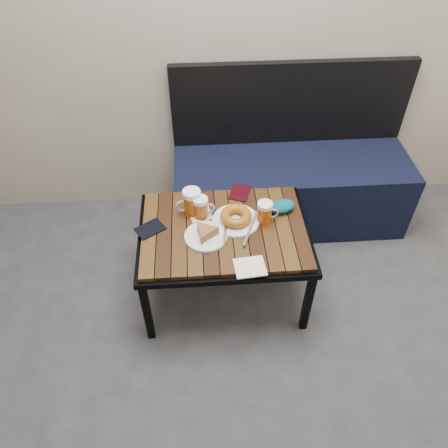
{
  "coord_description": "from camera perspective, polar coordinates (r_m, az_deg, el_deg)",
  "views": [
    {
      "loc": [
        -0.3,
        -0.32,
        1.97
      ],
      "look_at": [
        -0.19,
        1.19,
        0.5
      ],
      "focal_mm": 35.0,
      "sensor_mm": 36.0,
      "label": 1
    }
  ],
  "objects": [
    {
      "name": "napkin_left",
      "position": [
        2.2,
        -3.12,
        1.33
      ],
      "size": [
        0.13,
        0.14,
        0.01
      ],
      "rotation": [
        0.0,
        0.0,
        0.23
      ],
      "color": "white",
      "rests_on": "cafe_table"
    },
    {
      "name": "napkin_right",
      "position": [
        1.96,
        3.41,
        -5.65
      ],
      "size": [
        0.15,
        0.13,
        0.01
      ],
      "rotation": [
        0.0,
        0.0,
        0.09
      ],
      "color": "white",
      "rests_on": "cafe_table"
    },
    {
      "name": "cafe_table",
      "position": [
        2.16,
        0.0,
        -1.37
      ],
      "size": [
        0.84,
        0.62,
        0.47
      ],
      "color": "black",
      "rests_on": "ground"
    },
    {
      "name": "plate_pie",
      "position": [
        2.07,
        -2.39,
        -1.31
      ],
      "size": [
        0.21,
        0.21,
        0.06
      ],
      "color": "white",
      "rests_on": "cafe_table"
    },
    {
      "name": "passport_navy",
      "position": [
        2.15,
        -9.64,
        -0.63
      ],
      "size": [
        0.16,
        0.15,
        0.01
      ],
      "primitive_type": "cube",
      "rotation": [
        0.0,
        0.0,
        -0.98
      ],
      "color": "black",
      "rests_on": "cafe_table"
    },
    {
      "name": "passport_burgundy",
      "position": [
        2.33,
        2.08,
        4.14
      ],
      "size": [
        0.14,
        0.16,
        0.01
      ],
      "primitive_type": "cube",
      "rotation": [
        0.0,
        0.0,
        -0.34
      ],
      "color": "black",
      "rests_on": "cafe_table"
    },
    {
      "name": "bench",
      "position": [
        2.74,
        8.56,
        5.37
      ],
      "size": [
        1.4,
        0.5,
        0.95
      ],
      "color": "black",
      "rests_on": "ground"
    },
    {
      "name": "beer_mug_left",
      "position": [
        2.17,
        -4.26,
        2.85
      ],
      "size": [
        0.13,
        0.1,
        0.14
      ],
      "rotation": [
        0.0,
        0.0,
        3.34
      ],
      "color": "#A7470D",
      "rests_on": "cafe_table"
    },
    {
      "name": "knit_pouch",
      "position": [
        2.22,
        7.58,
        2.3
      ],
      "size": [
        0.16,
        0.13,
        0.06
      ],
      "primitive_type": "ellipsoid",
      "rotation": [
        0.0,
        0.0,
        0.31
      ],
      "color": "navy",
      "rests_on": "cafe_table"
    },
    {
      "name": "plate_bagel",
      "position": [
        2.14,
        1.56,
        0.78
      ],
      "size": [
        0.23,
        0.3,
        0.06
      ],
      "color": "white",
      "rests_on": "cafe_table"
    },
    {
      "name": "beer_mug_centre",
      "position": [
        2.15,
        -3.02,
        2.14
      ],
      "size": [
        0.11,
        0.08,
        0.12
      ],
      "rotation": [
        0.0,
        0.0,
        0.13
      ],
      "color": "#A7470D",
      "rests_on": "cafe_table"
    },
    {
      "name": "beer_mug_right",
      "position": [
        2.13,
        5.38,
        1.52
      ],
      "size": [
        0.11,
        0.07,
        0.12
      ],
      "rotation": [
        0.0,
        0.0,
        0.06
      ],
      "color": "#A7470D",
      "rests_on": "cafe_table"
    }
  ]
}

